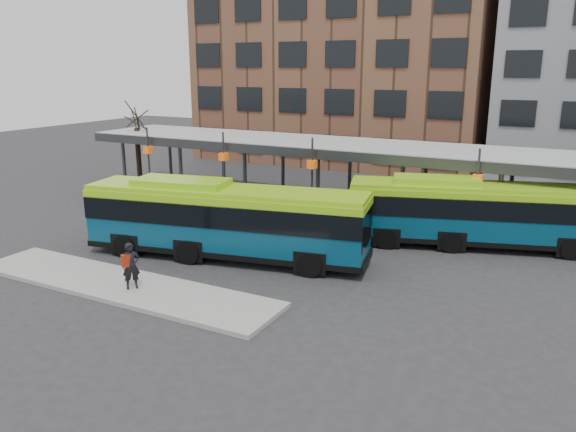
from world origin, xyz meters
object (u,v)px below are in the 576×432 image
Objects in this scene: tree at (138,155)px; bus_rear at (477,212)px; bus_front at (225,219)px; pedestrian at (131,266)px.

bus_rear is at bearing -6.58° from tree.
bus_front is (14.20, -9.95, -0.55)m from tree.
bus_rear is at bearing -1.99° from pedestrian.
bus_front is 5.38m from pedestrian.
bus_rear reaches higher than pedestrian.
tree is 24.34m from bus_rear.
tree is 0.44× the size of bus_rear.
bus_front reaches higher than bus_rear.
tree is 20.25m from pedestrian.
pedestrian is (13.32, -15.20, -1.31)m from tree.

